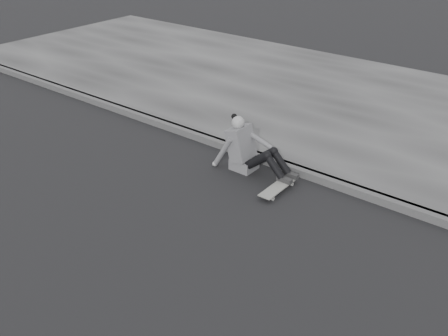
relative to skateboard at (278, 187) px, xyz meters
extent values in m
plane|color=black|center=(1.64, -1.95, -0.07)|extent=(80.00, 80.00, 0.00)
cube|color=#434343|center=(1.64, 0.63, -0.01)|extent=(24.00, 0.16, 0.12)
cylinder|color=gray|center=(-0.07, -0.26, -0.04)|extent=(0.03, 0.05, 0.05)
cylinder|color=gray|center=(0.07, -0.26, -0.04)|extent=(0.03, 0.05, 0.05)
cylinder|color=gray|center=(-0.07, 0.26, -0.04)|extent=(0.03, 0.05, 0.05)
cylinder|color=gray|center=(0.07, 0.26, -0.04)|extent=(0.03, 0.05, 0.05)
cube|color=#323235|center=(0.00, -0.26, -0.02)|extent=(0.16, 0.04, 0.03)
cube|color=#323235|center=(0.00, 0.26, -0.02)|extent=(0.16, 0.04, 0.03)
cube|color=slate|center=(0.00, 0.00, 0.01)|extent=(0.20, 0.78, 0.02)
cube|color=#5A5A5D|center=(-0.80, 0.25, 0.02)|extent=(0.36, 0.34, 0.18)
cube|color=#5A5A5D|center=(-0.87, 0.25, 0.36)|extent=(0.37, 0.40, 0.57)
cube|color=#5A5A5D|center=(-1.00, 0.25, 0.48)|extent=(0.14, 0.30, 0.20)
cylinder|color=#949494|center=(-0.92, 0.25, 0.60)|extent=(0.09, 0.09, 0.08)
sphere|color=#949494|center=(-0.93, 0.25, 0.69)|extent=(0.20, 0.20, 0.20)
sphere|color=black|center=(-1.02, 0.27, 0.76)|extent=(0.09, 0.09, 0.09)
cylinder|color=black|center=(-0.49, 0.16, 0.21)|extent=(0.43, 0.13, 0.39)
cylinder|color=black|center=(-0.49, 0.34, 0.21)|extent=(0.43, 0.13, 0.39)
cylinder|color=black|center=(-0.19, 0.16, 0.21)|extent=(0.35, 0.11, 0.36)
cylinder|color=black|center=(-0.19, 0.34, 0.21)|extent=(0.35, 0.11, 0.36)
sphere|color=black|center=(-0.32, 0.16, 0.35)|extent=(0.13, 0.13, 0.13)
sphere|color=black|center=(-0.32, 0.34, 0.35)|extent=(0.13, 0.13, 0.13)
cube|color=#282828|center=(0.00, 0.16, 0.05)|extent=(0.24, 0.08, 0.07)
cube|color=#282828|center=(0.00, 0.34, 0.05)|extent=(0.24, 0.08, 0.07)
cylinder|color=#5A5A5D|center=(-1.07, 0.04, 0.22)|extent=(0.38, 0.08, 0.58)
sphere|color=#949494|center=(-1.22, 0.03, -0.03)|extent=(0.08, 0.08, 0.08)
cylinder|color=#5A5A5D|center=(-0.63, 0.41, 0.42)|extent=(0.48, 0.08, 0.21)
camera|label=1|loc=(3.22, -5.41, 3.74)|focal=40.00mm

